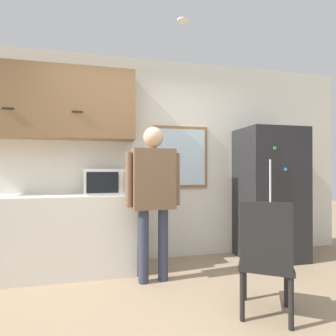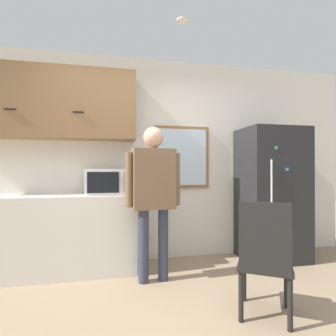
{
  "view_description": "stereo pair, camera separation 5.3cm",
  "coord_description": "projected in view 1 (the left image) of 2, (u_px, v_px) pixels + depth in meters",
  "views": [
    {
      "loc": [
        -0.46,
        -1.77,
        1.21
      ],
      "look_at": [
        0.15,
        0.95,
        1.22
      ],
      "focal_mm": 28.0,
      "sensor_mm": 36.0,
      "label": 1
    },
    {
      "loc": [
        -0.41,
        -1.78,
        1.21
      ],
      "look_at": [
        0.15,
        0.95,
        1.22
      ],
      "focal_mm": 28.0,
      "sensor_mm": 36.0,
      "label": 2
    }
  ],
  "objects": [
    {
      "name": "upper_cabinets",
      "position": [
        47.0,
        103.0,
        3.09
      ],
      "size": [
        2.05,
        0.36,
        0.84
      ],
      "color": "olive"
    },
    {
      "name": "ceiling_light",
      "position": [
        183.0,
        20.0,
        2.59
      ],
      "size": [
        0.11,
        0.11,
        0.01
      ],
      "color": "white"
    },
    {
      "name": "back_wall",
      "position": [
        144.0,
        159.0,
        3.54
      ],
      "size": [
        6.0,
        0.06,
        2.7
      ],
      "color": "silver",
      "rests_on": "ground_plane"
    },
    {
      "name": "refrigerator",
      "position": [
        270.0,
        193.0,
        3.56
      ],
      "size": [
        0.8,
        0.67,
        1.76
      ],
      "color": "#232326",
      "rests_on": "ground_plane"
    },
    {
      "name": "counter",
      "position": [
        45.0,
        235.0,
        2.98
      ],
      "size": [
        2.05,
        0.56,
        0.91
      ],
      "color": "silver",
      "rests_on": "ground_plane"
    },
    {
      "name": "person",
      "position": [
        153.0,
        187.0,
        2.82
      ],
      "size": [
        0.6,
        0.26,
        1.66
      ],
      "rotation": [
        0.0,
        0.0,
        0.08
      ],
      "color": "#33384C",
      "rests_on": "ground_plane"
    },
    {
      "name": "chair",
      "position": [
        266.0,
        255.0,
        2.11
      ],
      "size": [
        0.57,
        0.57,
        0.95
      ],
      "rotation": [
        0.0,
        0.0,
        2.59
      ],
      "color": "black",
      "rests_on": "ground_plane"
    },
    {
      "name": "microwave",
      "position": [
        107.0,
        182.0,
        3.11
      ],
      "size": [
        0.5,
        0.4,
        0.3
      ],
      "color": "white",
      "rests_on": "counter"
    },
    {
      "name": "window",
      "position": [
        181.0,
        157.0,
        3.61
      ],
      "size": [
        0.76,
        0.05,
        0.85
      ],
      "color": "olive"
    }
  ]
}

